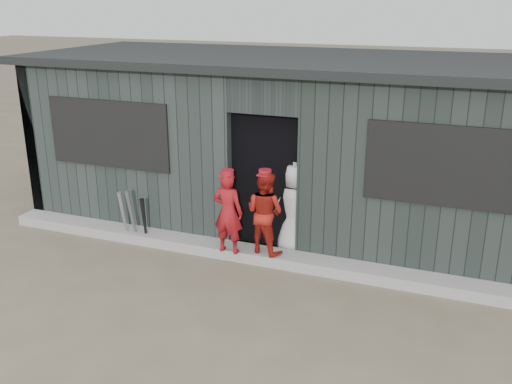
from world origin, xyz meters
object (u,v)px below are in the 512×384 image
at_px(bat_mid, 132,216).
at_px(player_red_right, 265,212).
at_px(bat_left, 124,216).
at_px(dugout, 295,142).
at_px(player_red_left, 228,212).
at_px(bat_right, 144,221).
at_px(player_grey_back, 295,209).

xyz_separation_m(bat_mid, player_red_right, (2.04, 0.10, 0.30)).
bearing_deg(player_red_right, bat_left, 18.83).
bearing_deg(bat_mid, bat_left, 179.44).
height_order(player_red_right, dugout, dugout).
bearing_deg(player_red_left, bat_right, -2.47).
height_order(bat_left, bat_right, bat_left).
bearing_deg(player_red_right, player_grey_back, -110.21).
bearing_deg(bat_right, player_red_left, -4.19).
relative_size(player_red_right, player_grey_back, 0.86).
bearing_deg(player_red_right, bat_right, 18.75).
height_order(bat_mid, dugout, dugout).
height_order(bat_left, player_red_left, player_red_left).
distance_m(player_red_left, player_grey_back, 0.97).
distance_m(player_red_right, player_grey_back, 0.51).
bearing_deg(dugout, bat_right, -134.29).
relative_size(bat_right, player_grey_back, 0.55).
distance_m(bat_mid, player_red_right, 2.06).
bearing_deg(player_grey_back, player_red_left, 23.49).
distance_m(bat_right, player_red_right, 1.88).
bearing_deg(bat_mid, player_red_left, -2.97).
bearing_deg(bat_left, bat_mid, -0.56).
relative_size(player_red_left, player_grey_back, 0.85).
distance_m(player_red_left, dugout, 1.98).
height_order(player_red_left, player_grey_back, player_grey_back).
relative_size(player_red_right, dugout, 0.14).
xyz_separation_m(bat_mid, dugout, (1.92, 1.79, 0.87)).
distance_m(bat_mid, bat_right, 0.20).
bearing_deg(bat_right, player_red_right, 2.55).
bearing_deg(player_red_left, dugout, -98.55).
xyz_separation_m(bat_mid, bat_right, (0.19, 0.02, -0.05)).
bearing_deg(player_grey_back, bat_mid, -2.16).
height_order(bat_right, player_red_left, player_red_left).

